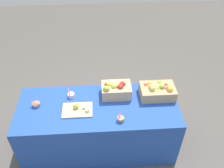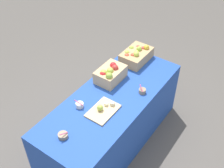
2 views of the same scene
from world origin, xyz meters
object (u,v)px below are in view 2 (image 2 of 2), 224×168
(sample_bowl_near, at_px, (63,135))
(sample_bowl_mid, at_px, (142,91))
(apple_crate_left, at_px, (136,55))
(apple_crate_middle, at_px, (110,74))
(sample_bowl_far, at_px, (80,105))
(cutting_board_front, at_px, (103,110))

(sample_bowl_near, distance_m, sample_bowl_mid, 1.01)
(apple_crate_left, height_order, apple_crate_middle, apple_crate_middle)
(sample_bowl_far, bearing_deg, cutting_board_front, -69.54)
(apple_crate_middle, xyz_separation_m, sample_bowl_near, (-0.94, -0.13, -0.07))
(sample_bowl_mid, height_order, sample_bowl_far, sample_bowl_far)
(apple_crate_left, relative_size, apple_crate_middle, 1.17)
(sample_bowl_near, bearing_deg, sample_bowl_mid, -16.96)
(sample_bowl_near, distance_m, sample_bowl_far, 0.42)
(sample_bowl_near, bearing_deg, sample_bowl_far, 18.13)
(apple_crate_left, height_order, sample_bowl_far, apple_crate_left)
(cutting_board_front, relative_size, sample_bowl_far, 3.37)
(sample_bowl_far, bearing_deg, apple_crate_left, -2.56)
(apple_crate_middle, bearing_deg, sample_bowl_near, -172.42)
(apple_crate_middle, bearing_deg, sample_bowl_mid, -86.64)
(apple_crate_left, height_order, sample_bowl_mid, apple_crate_left)
(cutting_board_front, xyz_separation_m, sample_bowl_far, (-0.09, 0.24, 0.01))
(apple_crate_left, bearing_deg, cutting_board_front, -168.78)
(apple_crate_middle, bearing_deg, sample_bowl_far, 179.47)
(sample_bowl_near, relative_size, sample_bowl_far, 0.94)
(cutting_board_front, distance_m, sample_bowl_far, 0.25)
(cutting_board_front, bearing_deg, sample_bowl_mid, -21.32)
(apple_crate_middle, xyz_separation_m, sample_bowl_far, (-0.54, 0.01, -0.06))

